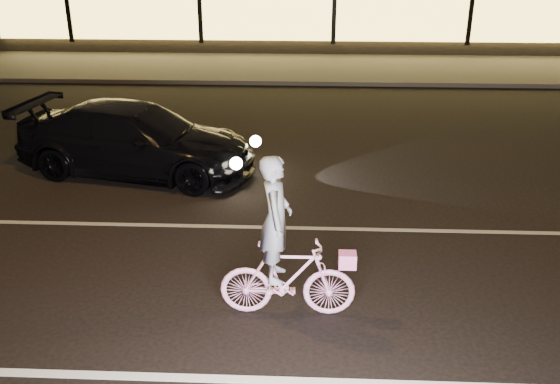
{
  "coord_description": "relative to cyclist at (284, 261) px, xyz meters",
  "views": [
    {
      "loc": [
        -0.84,
        -6.63,
        4.41
      ],
      "look_at": [
        -1.17,
        0.6,
        1.22
      ],
      "focal_mm": 40.0,
      "sensor_mm": 36.0,
      "label": 1
    }
  ],
  "objects": [
    {
      "name": "sedan",
      "position": [
        -2.92,
        4.5,
        -0.08
      ],
      "size": [
        4.72,
        2.66,
        1.29
      ],
      "rotation": [
        0.0,
        0.0,
        1.37
      ],
      "color": "black",
      "rests_on": "ground"
    },
    {
      "name": "lane_stripe_far",
      "position": [
        1.07,
        2.28,
        -0.72
      ],
      "size": [
        60.0,
        0.1,
        0.01
      ],
      "primitive_type": "cube",
      "color": "gray",
      "rests_on": "ground"
    },
    {
      "name": "sidewalk",
      "position": [
        1.07,
        13.28,
        -0.67
      ],
      "size": [
        30.0,
        4.0,
        0.12
      ],
      "primitive_type": "cube",
      "color": "#383533",
      "rests_on": "ground"
    },
    {
      "name": "ground",
      "position": [
        1.07,
        0.28,
        -0.73
      ],
      "size": [
        90.0,
        90.0,
        0.0
      ],
      "primitive_type": "plane",
      "color": "black",
      "rests_on": "ground"
    },
    {
      "name": "cyclist",
      "position": [
        0.0,
        0.0,
        0.0
      ],
      "size": [
        1.62,
        0.56,
        2.04
      ],
      "rotation": [
        0.0,
        0.0,
        1.57
      ],
      "color": "#FF43B0",
      "rests_on": "ground"
    },
    {
      "name": "lane_stripe_near",
      "position": [
        1.07,
        -1.22,
        -0.72
      ],
      "size": [
        60.0,
        0.12,
        0.01
      ],
      "primitive_type": "cube",
      "color": "silver",
      "rests_on": "ground"
    }
  ]
}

